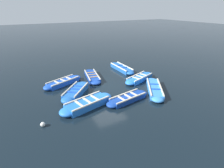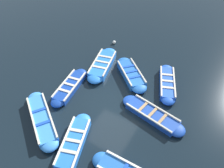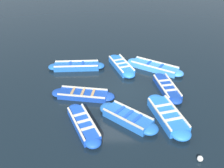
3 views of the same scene
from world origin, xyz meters
name	(u,v)px [view 2 (image 2 of 3)]	position (x,y,z in m)	size (l,w,h in m)	color
ground_plane	(111,104)	(0.00, 0.00, 0.00)	(120.00, 120.00, 0.00)	black
boat_tucked	(131,74)	(-0.08, 2.42, 0.20)	(3.01, 2.79, 0.45)	#1E59AD
boat_centre	(74,143)	(-0.11, -2.92, 0.18)	(1.78, 3.33, 0.42)	blue
boat_near_quay	(152,115)	(2.17, 0.31, 0.15)	(3.56, 1.43, 0.36)	navy
boat_bow_out	(167,83)	(2.00, 2.79, 0.18)	(1.92, 3.31, 0.41)	#1947B7
boat_alongside	(42,119)	(-2.24, -2.66, 0.17)	(3.64, 2.78, 0.41)	#3884E0
boat_inner_gap	(103,65)	(-2.00, 2.32, 0.20)	(1.75, 3.67, 0.47)	blue
boat_outer_right	(70,87)	(-2.52, -0.22, 0.16)	(1.25, 3.29, 0.38)	navy
buoy_orange_near	(114,42)	(-2.75, 4.97, 0.12)	(0.24, 0.24, 0.24)	silver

